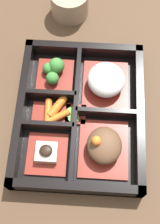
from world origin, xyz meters
The scene contains 10 objects.
ground_plane centered at (0.00, 0.00, 0.00)m, with size 3.00×3.00×0.00m, color #4C3523.
bento_base centered at (0.00, 0.00, 0.01)m, with size 0.29×0.23×0.01m.
bento_rim centered at (0.00, 0.00, 0.02)m, with size 0.29×0.23×0.04m.
bowl_rice centered at (-0.06, 0.05, 0.03)m, with size 0.11×0.09×0.05m.
bowl_stew centered at (0.06, 0.05, 0.03)m, with size 0.11×0.09×0.05m.
bowl_greens centered at (-0.08, -0.06, 0.02)m, with size 0.08×0.07×0.04m.
bowl_carrots centered at (0.00, -0.05, 0.02)m, with size 0.06×0.07×0.02m.
bowl_tofu centered at (0.08, -0.05, 0.02)m, with size 0.08×0.07×0.03m.
bowl_pickles centered at (0.00, -0.01, 0.01)m, with size 0.04×0.04×0.01m.
tea_cup centered at (-0.25, -0.04, 0.03)m, with size 0.08×0.08×0.06m.
Camera 1 is at (0.23, 0.01, 0.55)m, focal length 50.00 mm.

